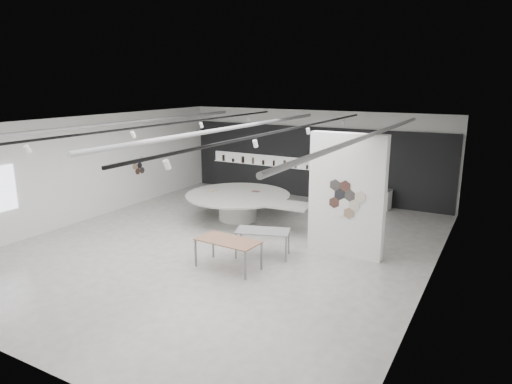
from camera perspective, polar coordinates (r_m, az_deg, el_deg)
The scene contains 7 objects.
room at distance 13.93m, azimuth -4.18°, elevation 1.52°, with size 12.02×14.02×3.82m.
back_wall_display at distance 20.07m, azimuth 6.81°, elevation 3.67°, with size 11.80×0.27×3.10m.
partition_column at distance 13.35m, azimuth 11.27°, elevation -0.45°, with size 2.20×0.38×3.60m.
display_island at distance 16.77m, azimuth -2.07°, elevation -1.41°, with size 5.06×4.04×0.98m.
sample_table_wood at distance 12.45m, azimuth -3.52°, elevation -6.26°, with size 1.79×0.97×0.82m.
sample_table_stone at distance 13.28m, azimuth 0.85°, elevation -5.09°, with size 1.70×1.22×0.79m.
kitchen_counter at distance 19.01m, azimuth 14.38°, elevation -0.72°, with size 1.50×0.71×1.14m.
Camera 1 is at (7.42, -11.36, 5.00)m, focal length 32.00 mm.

